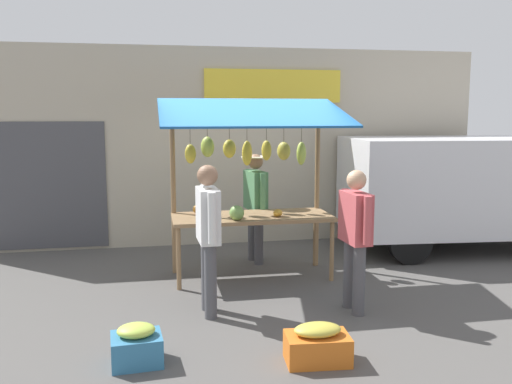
{
  "coord_description": "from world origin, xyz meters",
  "views": [
    {
      "loc": [
        1.36,
        7.42,
        2.3
      ],
      "look_at": [
        0.0,
        0.3,
        1.25
      ],
      "focal_mm": 38.78,
      "sensor_mm": 36.0,
      "label": 1
    }
  ],
  "objects": [
    {
      "name": "vendor_with_sunhat",
      "position": [
        -0.19,
        -0.75,
        0.99
      ],
      "size": [
        0.43,
        0.7,
        1.67
      ],
      "rotation": [
        0.0,
        0.0,
        1.74
      ],
      "color": "#4C4C51",
      "rests_on": "ground"
    },
    {
      "name": "street_backdrop",
      "position": [
        0.05,
        -2.2,
        1.7
      ],
      "size": [
        9.0,
        0.3,
        3.4
      ],
      "color": "#B2A893",
      "rests_on": "ground"
    },
    {
      "name": "ground_plane",
      "position": [
        0.0,
        0.0,
        0.0
      ],
      "size": [
        40.0,
        40.0,
        0.0
      ],
      "primitive_type": "plane",
      "color": "#514F4C"
    },
    {
      "name": "parked_van",
      "position": [
        -3.89,
        -0.93,
        1.12
      ],
      "size": [
        4.53,
        2.19,
        1.88
      ],
      "rotation": [
        0.0,
        0.0,
        -0.08
      ],
      "color": "silver",
      "rests_on": "ground"
    },
    {
      "name": "produce_crate_side",
      "position": [
        1.54,
        2.48,
        0.17
      ],
      "size": [
        0.49,
        0.43,
        0.38
      ],
      "color": "teal",
      "rests_on": "ground"
    },
    {
      "name": "shopper_in_grey_tee",
      "position": [
        -0.92,
        1.56,
        0.96
      ],
      "size": [
        0.25,
        0.7,
        1.65
      ],
      "rotation": [
        0.0,
        0.0,
        -1.51
      ],
      "color": "#4C4C51",
      "rests_on": "ground"
    },
    {
      "name": "produce_crate_near",
      "position": [
        -0.11,
        2.77,
        0.17
      ],
      "size": [
        0.61,
        0.42,
        0.37
      ],
      "color": "#D1661E",
      "rests_on": "ground"
    },
    {
      "name": "market_stall",
      "position": [
        0.02,
        -0.04,
        1.55
      ],
      "size": [
        2.5,
        1.46,
        2.5
      ],
      "color": "olive",
      "rests_on": "ground"
    },
    {
      "name": "shopper_in_striped_shirt",
      "position": [
        0.75,
        1.33,
        1.01
      ],
      "size": [
        0.24,
        0.72,
        1.72
      ],
      "rotation": [
        0.0,
        0.0,
        -1.54
      ],
      "color": "#4C4C51",
      "rests_on": "ground"
    }
  ]
}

